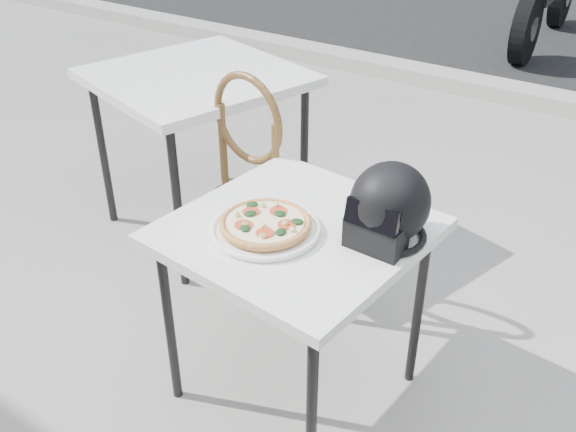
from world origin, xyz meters
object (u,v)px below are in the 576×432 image
Objects in this scene: helmet at (388,208)px; cafe_table_main at (296,243)px; cafe_chair_side at (265,170)px; plate at (265,229)px; pizza at (265,223)px; cafe_table_side at (197,88)px.

cafe_table_main is at bearing -158.15° from helmet.
cafe_table_main is 0.68m from cafe_chair_side.
plate is at bearing -127.70° from cafe_table_main.
cafe_table_side reaches higher than pizza.
pizza is 0.31× the size of cafe_chair_side.
pizza is at bearing 135.82° from cafe_chair_side.
pizza is 0.37m from helmet.
plate is 1.21m from cafe_table_side.
cafe_table_side is 1.07× the size of cafe_chair_side.
cafe_table_side reaches higher than plate.
helmet is 0.87m from cafe_chair_side.
helmet reaches higher than cafe_table_main.
cafe_chair_side is (-0.41, 0.57, -0.16)m from plate.
helmet is at bearing 28.28° from plate.
pizza reaches higher than plate.
cafe_table_side is at bearing 140.84° from plate.
pizza is at bearing -39.15° from cafe_table_side.
helmet is (0.32, 0.17, 0.08)m from pizza.
cafe_chair_side is (-0.41, 0.57, -0.18)m from pizza.
cafe_table_side is at bearing 157.04° from helmet.
cafe_table_main is at bearing -34.36° from cafe_table_side.
cafe_chair_side is (-0.73, 0.39, -0.26)m from helmet.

